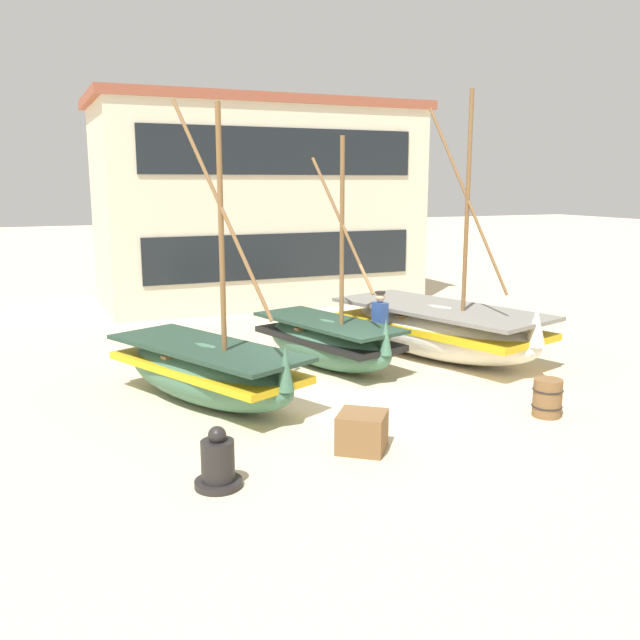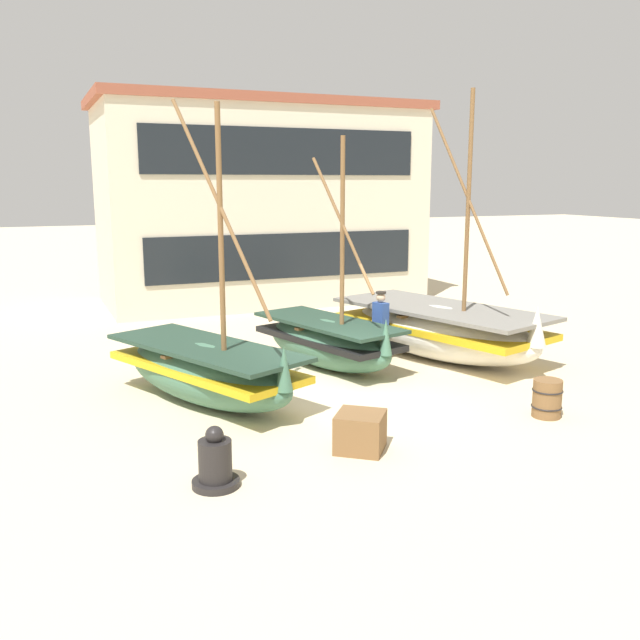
{
  "view_description": "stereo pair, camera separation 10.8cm",
  "coord_description": "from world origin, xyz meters",
  "px_view_note": "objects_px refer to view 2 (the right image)",
  "views": [
    {
      "loc": [
        -5.59,
        -11.89,
        4.22
      ],
      "look_at": [
        0.0,
        1.0,
        1.4
      ],
      "focal_mm": 38.75,
      "sensor_mm": 36.0,
      "label": 1
    },
    {
      "loc": [
        -5.49,
        -11.93,
        4.22
      ],
      "look_at": [
        0.0,
        1.0,
        1.4
      ],
      "focal_mm": 38.75,
      "sensor_mm": 36.0,
      "label": 2
    }
  ],
  "objects_px": {
    "fishing_boat_near_left": "(207,370)",
    "fisherman_by_hull": "(380,327)",
    "cargo_crate": "(360,432)",
    "wooden_barrel": "(547,398)",
    "fishing_boat_far_right": "(328,341)",
    "harbor_building_main": "(261,202)",
    "fishing_boat_centre_large": "(441,330)",
    "capstan_winch": "(215,463)"
  },
  "relations": [
    {
      "from": "fishing_boat_near_left",
      "to": "wooden_barrel",
      "type": "bearing_deg",
      "value": -30.73
    },
    {
      "from": "fishing_boat_centre_large",
      "to": "cargo_crate",
      "type": "relative_size",
      "value": 8.45
    },
    {
      "from": "fisherman_by_hull",
      "to": "fishing_boat_near_left",
      "type": "bearing_deg",
      "value": -161.96
    },
    {
      "from": "fishing_boat_far_right",
      "to": "harbor_building_main",
      "type": "xyz_separation_m",
      "value": [
        1.57,
        9.58,
        2.88
      ]
    },
    {
      "from": "fishing_boat_near_left",
      "to": "wooden_barrel",
      "type": "relative_size",
      "value": 8.2
    },
    {
      "from": "capstan_winch",
      "to": "cargo_crate",
      "type": "relative_size",
      "value": 1.21
    },
    {
      "from": "fisherman_by_hull",
      "to": "cargo_crate",
      "type": "bearing_deg",
      "value": -121.07
    },
    {
      "from": "wooden_barrel",
      "to": "harbor_building_main",
      "type": "distance_m",
      "value": 14.67
    },
    {
      "from": "fishing_boat_near_left",
      "to": "fisherman_by_hull",
      "type": "bearing_deg",
      "value": 18.04
    },
    {
      "from": "fishing_boat_far_right",
      "to": "fishing_boat_centre_large",
      "type": "bearing_deg",
      "value": -5.35
    },
    {
      "from": "fishing_boat_centre_large",
      "to": "fisherman_by_hull",
      "type": "relative_size",
      "value": 3.71
    },
    {
      "from": "fishing_boat_near_left",
      "to": "fishing_boat_centre_large",
      "type": "bearing_deg",
      "value": 11.12
    },
    {
      "from": "capstan_winch",
      "to": "fishing_boat_far_right",
      "type": "bearing_deg",
      "value": 52.47
    },
    {
      "from": "capstan_winch",
      "to": "fishing_boat_near_left",
      "type": "bearing_deg",
      "value": 77.77
    },
    {
      "from": "fishing_boat_far_right",
      "to": "harbor_building_main",
      "type": "distance_m",
      "value": 10.12
    },
    {
      "from": "fishing_boat_centre_large",
      "to": "fishing_boat_far_right",
      "type": "distance_m",
      "value": 2.89
    },
    {
      "from": "fishing_boat_centre_large",
      "to": "fishing_boat_far_right",
      "type": "relative_size",
      "value": 1.2
    },
    {
      "from": "capstan_winch",
      "to": "cargo_crate",
      "type": "height_order",
      "value": "capstan_winch"
    },
    {
      "from": "cargo_crate",
      "to": "fisherman_by_hull",
      "type": "bearing_deg",
      "value": 58.93
    },
    {
      "from": "fishing_boat_centre_large",
      "to": "wooden_barrel",
      "type": "height_order",
      "value": "fishing_boat_centre_large"
    },
    {
      "from": "fishing_boat_centre_large",
      "to": "fishing_boat_near_left",
      "type": "bearing_deg",
      "value": -168.88
    },
    {
      "from": "fishing_boat_near_left",
      "to": "cargo_crate",
      "type": "xyz_separation_m",
      "value": [
        1.65,
        -3.37,
        -0.33
      ]
    },
    {
      "from": "capstan_winch",
      "to": "harbor_building_main",
      "type": "relative_size",
      "value": 0.08
    },
    {
      "from": "fisherman_by_hull",
      "to": "cargo_crate",
      "type": "distance_m",
      "value": 5.7
    },
    {
      "from": "fishing_boat_near_left",
      "to": "fishing_boat_far_right",
      "type": "height_order",
      "value": "fishing_boat_near_left"
    },
    {
      "from": "cargo_crate",
      "to": "fishing_boat_centre_large",
      "type": "bearing_deg",
      "value": 45.81
    },
    {
      "from": "fisherman_by_hull",
      "to": "harbor_building_main",
      "type": "xyz_separation_m",
      "value": [
        0.21,
        9.55,
        2.66
      ]
    },
    {
      "from": "fishing_boat_centre_large",
      "to": "fisherman_by_hull",
      "type": "xyz_separation_m",
      "value": [
        -1.51,
        0.29,
        0.14
      ]
    },
    {
      "from": "fisherman_by_hull",
      "to": "wooden_barrel",
      "type": "distance_m",
      "value": 4.87
    },
    {
      "from": "fishing_boat_far_right",
      "to": "cargo_crate",
      "type": "height_order",
      "value": "fishing_boat_far_right"
    },
    {
      "from": "fishing_boat_centre_large",
      "to": "cargo_crate",
      "type": "distance_m",
      "value": 6.38
    },
    {
      "from": "fisherman_by_hull",
      "to": "capstan_winch",
      "type": "xyz_separation_m",
      "value": [
        -5.4,
        -5.27,
        -0.49
      ]
    },
    {
      "from": "wooden_barrel",
      "to": "harbor_building_main",
      "type": "xyz_separation_m",
      "value": [
        -0.71,
        14.31,
        3.15
      ]
    },
    {
      "from": "fishing_boat_centre_large",
      "to": "harbor_building_main",
      "type": "relative_size",
      "value": 0.55
    },
    {
      "from": "capstan_winch",
      "to": "fishing_boat_centre_large",
      "type": "bearing_deg",
      "value": 35.78
    },
    {
      "from": "wooden_barrel",
      "to": "harbor_building_main",
      "type": "bearing_deg",
      "value": 92.83
    },
    {
      "from": "fishing_boat_near_left",
      "to": "harbor_building_main",
      "type": "height_order",
      "value": "harbor_building_main"
    },
    {
      "from": "fishing_boat_centre_large",
      "to": "fishing_boat_far_right",
      "type": "xyz_separation_m",
      "value": [
        -2.88,
        0.27,
        -0.08
      ]
    },
    {
      "from": "fishing_boat_centre_large",
      "to": "capstan_winch",
      "type": "distance_m",
      "value": 8.53
    },
    {
      "from": "fishing_boat_near_left",
      "to": "fisherman_by_hull",
      "type": "height_order",
      "value": "fishing_boat_near_left"
    },
    {
      "from": "fisherman_by_hull",
      "to": "capstan_winch",
      "type": "relative_size",
      "value": 1.88
    },
    {
      "from": "fishing_boat_near_left",
      "to": "cargo_crate",
      "type": "relative_size",
      "value": 7.76
    }
  ]
}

